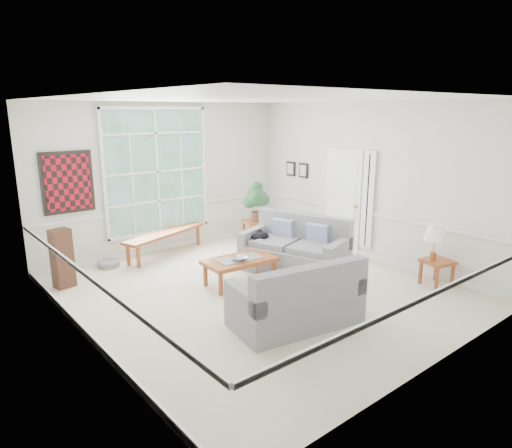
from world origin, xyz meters
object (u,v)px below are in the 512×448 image
Objects in this scene: end_table at (256,232)px; loveseat_front at (296,292)px; side_table at (436,273)px; coffee_table at (240,271)px; loveseat_right at (294,245)px.

loveseat_front is at bearing -121.40° from end_table.
end_table is 1.13× the size of side_table.
side_table is (0.72, -3.87, -0.03)m from end_table.
loveseat_front is 3.86× the size of side_table.
coffee_table is 3.26m from side_table.
coffee_table is at bearing -135.33° from end_table.
loveseat_right is at bearing 124.23° from side_table.
loveseat_front reaches higher than end_table.
loveseat_right is 2.08m from loveseat_front.
loveseat_right is 1.55× the size of coffee_table.
loveseat_front is (-1.43, -1.51, -0.03)m from loveseat_right.
loveseat_front is at bearing -152.00° from loveseat_right.
loveseat_front is 2.84m from side_table.
end_table is (0.64, 1.88, -0.25)m from loveseat_right.
end_table is 3.93m from side_table.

